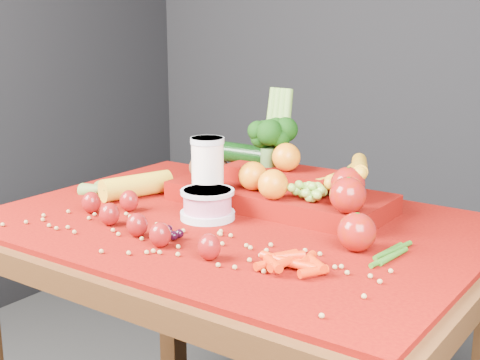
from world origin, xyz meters
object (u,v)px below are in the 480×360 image
Objects in this scene: table at (235,267)px; milk_glass at (208,171)px; produce_mound at (288,184)px; yogurt_bowl at (207,203)px.

table is 6.55× the size of milk_glass.
produce_mound reaches higher than milk_glass.
yogurt_bowl is at bearing -160.43° from table.
table is at bearing -20.47° from milk_glass.
table is at bearing 19.57° from yogurt_bowl.
yogurt_bowl is (0.05, -0.06, -0.05)m from milk_glass.
milk_glass is at bearing 159.53° from table.
table is 0.23m from milk_glass.
yogurt_bowl is at bearing -52.85° from milk_glass.
milk_glass is 1.39× the size of yogurt_bowl.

